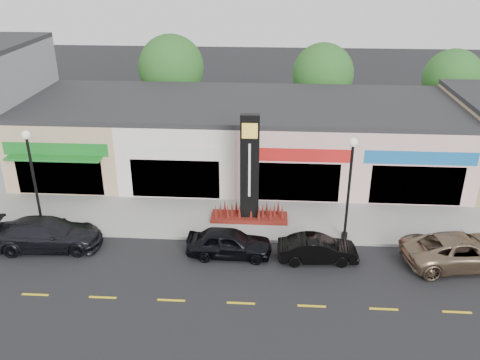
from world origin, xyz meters
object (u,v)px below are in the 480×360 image
at_px(lamp_west_near, 32,171).
at_px(car_gold_suv, 462,251).
at_px(lamp_east_near, 350,179).
at_px(car_dark_sedan, 48,234).
at_px(car_black_sedan, 229,243).
at_px(pylon_sign, 250,184).
at_px(car_black_conv, 318,249).

relative_size(lamp_west_near, car_gold_suv, 0.99).
relative_size(lamp_east_near, car_dark_sedan, 1.03).
relative_size(car_dark_sedan, car_black_sedan, 1.28).
bearing_deg(pylon_sign, car_black_sedan, -103.14).
bearing_deg(car_black_conv, car_dark_sedan, 84.98).
bearing_deg(car_dark_sedan, lamp_west_near, 27.60).
distance_m(lamp_east_near, car_gold_suv, 6.18).
bearing_deg(lamp_east_near, car_dark_sedan, -173.68).
bearing_deg(lamp_east_near, car_black_conv, -127.84).
relative_size(lamp_west_near, car_black_sedan, 1.32).
relative_size(lamp_east_near, car_black_conv, 1.44).
bearing_deg(car_black_sedan, lamp_east_near, -72.18).
height_order(car_black_sedan, car_gold_suv, car_gold_suv).
bearing_deg(pylon_sign, lamp_east_near, -18.75).
xyz_separation_m(car_dark_sedan, car_black_conv, (13.41, -0.32, -0.15)).
distance_m(lamp_east_near, car_black_conv, 3.79).
relative_size(lamp_east_near, car_black_sedan, 1.32).
bearing_deg(car_black_conv, lamp_east_near, -41.50).
bearing_deg(car_black_conv, pylon_sign, 39.70).
bearing_deg(car_black_sedan, lamp_west_near, 80.78).
distance_m(lamp_east_near, pylon_sign, 5.42).
bearing_deg(lamp_east_near, car_black_sedan, -162.91).
xyz_separation_m(pylon_sign, car_black_sedan, (-0.81, -3.48, -1.57)).
distance_m(lamp_west_near, car_black_conv, 14.88).
relative_size(car_black_sedan, car_gold_suv, 0.75).
xyz_separation_m(car_dark_sedan, car_gold_suv, (20.17, -0.23, -0.01)).
relative_size(car_dark_sedan, car_gold_suv, 0.97).
height_order(pylon_sign, car_gold_suv, pylon_sign).
bearing_deg(car_dark_sedan, car_black_sedan, -95.75).
bearing_deg(car_dark_sedan, lamp_east_near, -88.60).
relative_size(lamp_west_near, lamp_east_near, 1.00).
bearing_deg(car_black_sedan, car_gold_suv, -89.76).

